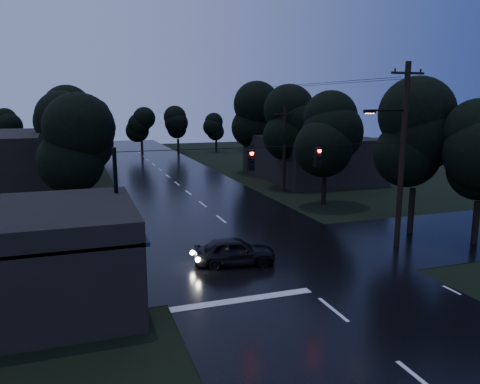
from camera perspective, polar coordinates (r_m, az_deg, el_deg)
ground at (r=15.45m, az=21.27°, el=-20.76°), size 160.00×160.00×0.00m
main_road at (r=41.55m, az=-6.30°, el=-0.12°), size 12.00×120.00×0.02m
cross_street at (r=24.86m, az=3.07°, el=-7.68°), size 60.00×9.00×0.02m
building_far_right at (r=49.77m, az=8.53°, el=4.21°), size 10.00×14.00×4.40m
building_far_left at (r=50.35m, az=-24.78°, el=3.75°), size 10.00×16.00×5.00m
utility_pole_main at (r=26.59m, az=19.05°, el=4.57°), size 3.50×0.30×10.00m
utility_pole_far at (r=41.74m, az=5.44°, el=5.33°), size 2.00×0.30×7.50m
anchor_pole_left at (r=21.42m, az=-14.73°, el=-2.74°), size 0.18×0.18×6.00m
span_signals at (r=23.01m, az=5.44°, el=4.18°), size 15.00×0.37×1.12m
tree_corner_near at (r=29.70m, az=20.73°, el=6.50°), size 4.48×4.48×9.44m
tree_left_a at (r=31.91m, az=-19.21°, el=5.50°), size 3.92×3.92×8.26m
tree_left_b at (r=39.87m, az=-20.15°, el=6.96°), size 4.20×4.20×8.85m
tree_left_c at (r=49.85m, az=-20.72°, el=8.02°), size 4.48×4.48×9.44m
tree_right_a at (r=36.58m, az=10.41°, el=7.14°), size 4.20×4.20×8.85m
tree_right_b at (r=43.95m, az=5.96°, el=8.36°), size 4.48×4.48×9.44m
tree_right_c at (r=53.37m, az=1.97°, el=9.26°), size 4.76×4.76×10.03m
car at (r=23.27m, az=-0.66°, el=-7.21°), size 4.21×2.22×1.37m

